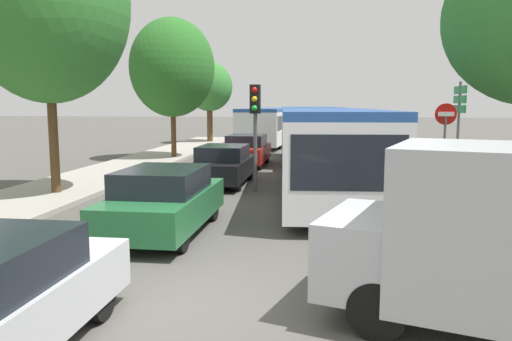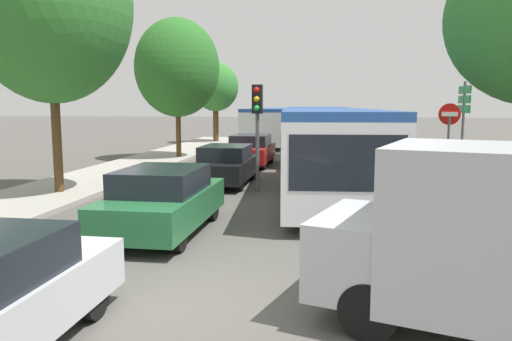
{
  "view_description": "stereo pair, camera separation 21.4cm",
  "coord_description": "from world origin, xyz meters",
  "views": [
    {
      "loc": [
        1.72,
        -6.56,
        2.81
      ],
      "look_at": [
        0.2,
        5.32,
        1.2
      ],
      "focal_mm": 35.0,
      "sensor_mm": 36.0,
      "label": 1
    },
    {
      "loc": [
        1.93,
        -6.53,
        2.81
      ],
      "look_at": [
        0.2,
        5.32,
        1.2
      ],
      "focal_mm": 35.0,
      "sensor_mm": 36.0,
      "label": 2
    }
  ],
  "objects": [
    {
      "name": "traffic_light",
      "position": [
        -0.31,
        9.07,
        2.5
      ],
      "size": [
        0.33,
        0.37,
        3.4
      ],
      "rotation": [
        0.0,
        0.0,
        -1.61
      ],
      "color": "#56595E",
      "rests_on": "ground"
    },
    {
      "name": "queued_car_green",
      "position": [
        -1.6,
        3.7,
        0.73
      ],
      "size": [
        1.8,
        4.16,
        1.44
      ],
      "rotation": [
        0.0,
        0.0,
        1.56
      ],
      "color": "#236638",
      "rests_on": "ground"
    },
    {
      "name": "no_entry_sign",
      "position": [
        5.81,
        10.5,
        1.88
      ],
      "size": [
        0.7,
        0.08,
        2.82
      ],
      "rotation": [
        0.0,
        0.0,
        -1.57
      ],
      "color": "#56595E",
      "rests_on": "ground"
    },
    {
      "name": "kerb_strip_left",
      "position": [
        -6.56,
        13.92,
        0.07
      ],
      "size": [
        3.2,
        37.84,
        0.14
      ],
      "primitive_type": "cube",
      "color": "#9E998E",
      "rests_on": "ground"
    },
    {
      "name": "articulated_bus",
      "position": [
        1.65,
        12.37,
        1.53
      ],
      "size": [
        4.0,
        17.96,
        2.65
      ],
      "rotation": [
        0.0,
        0.0,
        -1.5
      ],
      "color": "silver",
      "rests_on": "ground"
    },
    {
      "name": "tree_left_far",
      "position": [
        -5.64,
        17.98,
        4.59
      ],
      "size": [
        4.22,
        4.22,
        7.04
      ],
      "color": "#51381E",
      "rests_on": "ground"
    },
    {
      "name": "city_bus_rear",
      "position": [
        -1.64,
        27.85,
        1.45
      ],
      "size": [
        3.33,
        11.78,
        2.5
      ],
      "rotation": [
        0.0,
        0.0,
        1.51
      ],
      "color": "silver",
      "rests_on": "ground"
    },
    {
      "name": "ground_plane",
      "position": [
        0.0,
        0.0,
        0.0
      ],
      "size": [
        200.0,
        200.0,
        0.0
      ],
      "primitive_type": "plane",
      "color": "#4F4C47"
    },
    {
      "name": "queued_car_red",
      "position": [
        -1.54,
        15.7,
        0.72
      ],
      "size": [
        1.78,
        4.11,
        1.42
      ],
      "rotation": [
        0.0,
        0.0,
        1.56
      ],
      "color": "#B21E19",
      "rests_on": "ground"
    },
    {
      "name": "tree_left_mid",
      "position": [
        -6.21,
        7.6,
        5.58
      ],
      "size": [
        4.78,
        4.78,
        8.65
      ],
      "color": "#51381E",
      "rests_on": "ground"
    },
    {
      "name": "direction_sign_post",
      "position": [
        6.73,
        12.43,
        2.57
      ],
      "size": [
        0.1,
        1.4,
        3.6
      ],
      "rotation": [
        0.0,
        0.0,
        3.16
      ],
      "color": "#56595E",
      "rests_on": "ground"
    },
    {
      "name": "tree_left_distant",
      "position": [
        -6.09,
        28.44,
        3.98
      ],
      "size": [
        3.26,
        3.26,
        5.74
      ],
      "color": "#51381E",
      "rests_on": "ground"
    },
    {
      "name": "queued_car_black",
      "position": [
        -1.59,
        10.37,
        0.7
      ],
      "size": [
        1.72,
        3.98,
        1.38
      ],
      "rotation": [
        0.0,
        0.0,
        1.56
      ],
      "color": "black",
      "rests_on": "ground"
    }
  ]
}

